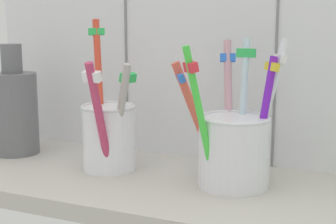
% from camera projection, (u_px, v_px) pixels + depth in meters
% --- Properties ---
extents(counter_slab, '(0.64, 0.22, 0.02)m').
position_uv_depth(counter_slab, '(163.00, 188.00, 0.61)').
color(counter_slab, '#BCB7AD').
rests_on(counter_slab, ground).
extents(tile_wall_back, '(0.64, 0.02, 0.45)m').
position_uv_depth(tile_wall_back, '(200.00, 7.00, 0.68)').
color(tile_wall_back, white).
rests_on(tile_wall_back, ground).
extents(toothbrush_cup_left, '(0.09, 0.10, 0.19)m').
position_uv_depth(toothbrush_cup_left, '(109.00, 133.00, 0.64)').
color(toothbrush_cup_left, white).
rests_on(toothbrush_cup_left, counter_slab).
extents(toothbrush_cup_right, '(0.12, 0.13, 0.17)m').
position_uv_depth(toothbrush_cup_right, '(234.00, 145.00, 0.58)').
color(toothbrush_cup_right, white).
rests_on(toothbrush_cup_right, counter_slab).
extents(ceramic_vase, '(0.07, 0.07, 0.16)m').
position_uv_depth(ceramic_vase, '(14.00, 110.00, 0.72)').
color(ceramic_vase, slate).
rests_on(ceramic_vase, counter_slab).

